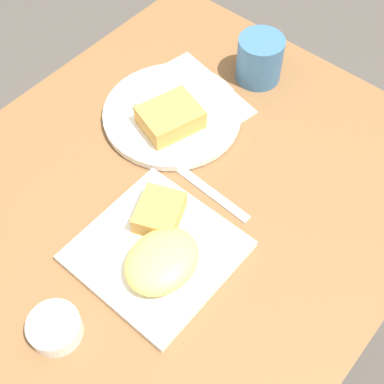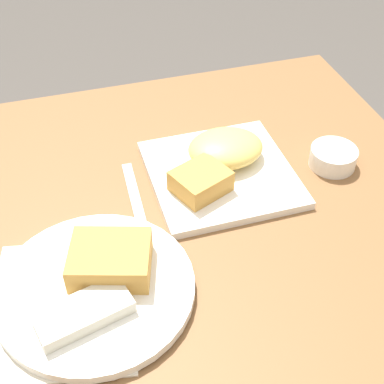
{
  "view_description": "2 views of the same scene",
  "coord_description": "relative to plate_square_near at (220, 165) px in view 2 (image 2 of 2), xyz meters",
  "views": [
    {
      "loc": [
        -0.38,
        -0.36,
        1.5
      ],
      "look_at": [
        0.01,
        -0.03,
        0.75
      ],
      "focal_mm": 50.0,
      "sensor_mm": 36.0,
      "label": 1
    },
    {
      "loc": [
        0.13,
        0.58,
        1.31
      ],
      "look_at": [
        -0.04,
        0.01,
        0.77
      ],
      "focal_mm": 50.0,
      "sensor_mm": 36.0,
      "label": 2
    }
  ],
  "objects": [
    {
      "name": "plate_oval_far",
      "position": [
        0.23,
        0.18,
        -0.0
      ],
      "size": [
        0.27,
        0.27,
        0.05
      ],
      "color": "white",
      "rests_on": "menu_card"
    },
    {
      "name": "menu_card",
      "position": [
        0.28,
        0.19,
        -0.02
      ],
      "size": [
        0.23,
        0.25,
        0.0
      ],
      "rotation": [
        0.0,
        0.0,
        -0.19
      ],
      "color": "beige",
      "rests_on": "dining_table"
    },
    {
      "name": "plate_square_near",
      "position": [
        0.0,
        0.0,
        0.0
      ],
      "size": [
        0.23,
        0.23,
        0.06
      ],
      "color": "white",
      "rests_on": "dining_table"
    },
    {
      "name": "sauce_ramekin",
      "position": [
        -0.19,
        0.03,
        -0.0
      ],
      "size": [
        0.08,
        0.08,
        0.03
      ],
      "color": "white",
      "rests_on": "dining_table"
    },
    {
      "name": "dining_table",
      "position": [
        0.11,
        0.06,
        -0.12
      ],
      "size": [
        0.92,
        0.78,
        0.73
      ],
      "color": "brown",
      "rests_on": "ground_plane"
    },
    {
      "name": "butter_knife",
      "position": [
        0.15,
        0.03,
        -0.02
      ],
      "size": [
        0.02,
        0.2,
        0.0
      ],
      "rotation": [
        0.0,
        0.0,
        1.53
      ],
      "color": "silver",
      "rests_on": "dining_table"
    }
  ]
}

